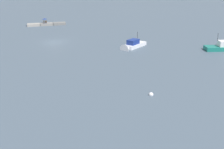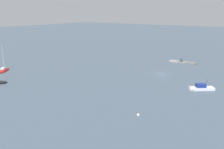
# 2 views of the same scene
# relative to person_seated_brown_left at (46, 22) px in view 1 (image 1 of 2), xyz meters

# --- Properties ---
(ground_plane) EXTENTS (500.00, 500.00, 0.00)m
(ground_plane) POSITION_rel_person_seated_brown_left_xyz_m (-0.09, 18.83, -0.86)
(ground_plane) COLOR #475666
(seawall_pier) EXTENTS (9.74, 1.93, 0.61)m
(seawall_pier) POSITION_rel_person_seated_brown_left_xyz_m (-0.09, -0.10, -0.56)
(seawall_pier) COLOR slate
(seawall_pier) RESTS_ON ground_plane
(person_seated_brown_left) EXTENTS (0.41, 0.62, 0.73)m
(person_seated_brown_left) POSITION_rel_person_seated_brown_left_xyz_m (0.00, 0.00, 0.00)
(person_seated_brown_left) COLOR #1E2333
(person_seated_brown_left) RESTS_ON seawall_pier
(person_seated_grey_right) EXTENTS (0.41, 0.62, 0.73)m
(person_seated_grey_right) POSITION_rel_person_seated_brown_left_xyz_m (0.56, 0.08, 0.00)
(person_seated_grey_right) COLOR #1E2333
(person_seated_grey_right) RESTS_ON seawall_pier
(umbrella_open_navy) EXTENTS (1.35, 1.35, 1.29)m
(umbrella_open_navy) POSITION_rel_person_seated_brown_left_xyz_m (0.28, -0.08, 0.86)
(umbrella_open_navy) COLOR black
(umbrella_open_navy) RESTS_ON seawall_pier
(motorboat_white_near) EXTENTS (6.12, 5.26, 3.49)m
(motorboat_white_near) POSITION_rel_person_seated_brown_left_xyz_m (-13.58, 27.78, -0.50)
(motorboat_white_near) COLOR silver
(motorboat_white_near) RESTS_ON ground_plane
(mooring_buoy_mid) EXTENTS (0.55, 0.55, 0.55)m
(mooring_buoy_mid) POSITION_rel_person_seated_brown_left_xyz_m (-8.28, 49.42, -0.77)
(mooring_buoy_mid) COLOR white
(mooring_buoy_mid) RESTS_ON ground_plane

